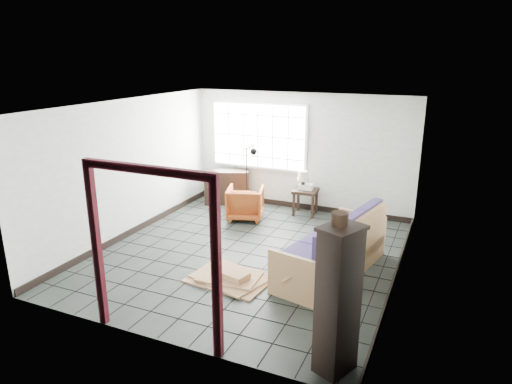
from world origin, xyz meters
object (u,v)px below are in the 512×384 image
at_px(futon_sofa, 336,252).
at_px(side_table, 306,194).
at_px(armchair, 245,201).
at_px(tall_shelf, 338,300).

relative_size(futon_sofa, side_table, 4.33).
bearing_deg(armchair, tall_shelf, 108.94).
xyz_separation_m(armchair, side_table, (1.09, 0.76, 0.09)).
distance_m(side_table, tall_shelf, 5.18).
relative_size(armchair, side_table, 1.34).
xyz_separation_m(side_table, tall_shelf, (1.90, -4.80, 0.40)).
relative_size(futon_sofa, armchair, 3.24).
height_order(side_table, tall_shelf, tall_shelf).
height_order(futon_sofa, side_table, futon_sofa).
bearing_deg(side_table, armchair, -145.07).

